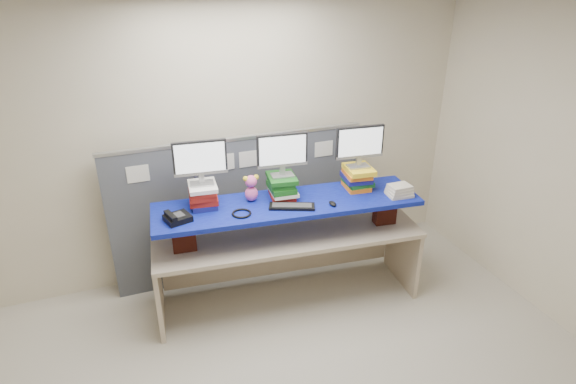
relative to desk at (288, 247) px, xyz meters
name	(u,v)px	position (x,y,z in m)	size (l,w,h in m)	color
room	(310,239)	(-0.28, -1.16, 0.80)	(5.00, 4.00, 2.80)	beige
cubicle_partition	(241,208)	(-0.28, 0.62, 0.17)	(2.60, 0.06, 1.53)	#42464E
desk	(288,247)	(0.00, 0.00, 0.00)	(2.54, 0.97, 0.76)	tan
brick_pier_left	(184,236)	(-0.95, 0.04, 0.29)	(0.20, 0.11, 0.28)	maroon
brick_pier_right	(385,210)	(0.94, -0.14, 0.29)	(0.20, 0.11, 0.28)	maroon
blue_board	(288,204)	(0.00, 0.00, 0.45)	(2.42, 0.60, 0.04)	#090B79
book_stack_left	(203,195)	(-0.73, 0.19, 0.58)	(0.28, 0.31, 0.21)	navy
book_stack_center	(282,186)	(-0.02, 0.12, 0.58)	(0.28, 0.33, 0.21)	maroon
book_stack_right	(357,177)	(0.72, 0.05, 0.59)	(0.29, 0.34, 0.22)	orange
monitor_left	(200,160)	(-0.73, 0.19, 0.91)	(0.46, 0.15, 0.40)	#9D9DA2
monitor_center	(282,152)	(-0.01, 0.12, 0.91)	(0.46, 0.15, 0.40)	#9D9DA2
monitor_right	(360,144)	(0.72, 0.05, 0.92)	(0.46, 0.15, 0.40)	#9D9DA2
keyboard	(292,206)	(-0.01, -0.12, 0.49)	(0.42, 0.28, 0.03)	black
mouse	(333,204)	(0.35, -0.20, 0.49)	(0.06, 0.10, 0.03)	black
desk_phone	(177,218)	(-1.00, -0.01, 0.50)	(0.24, 0.23, 0.09)	black
headset	(242,213)	(-0.46, -0.08, 0.48)	(0.17, 0.17, 0.02)	black
plush_toy	(251,188)	(-0.30, 0.14, 0.60)	(0.15, 0.11, 0.25)	#EE5AA7
binder_stack	(399,191)	(1.01, -0.24, 0.52)	(0.23, 0.19, 0.11)	beige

